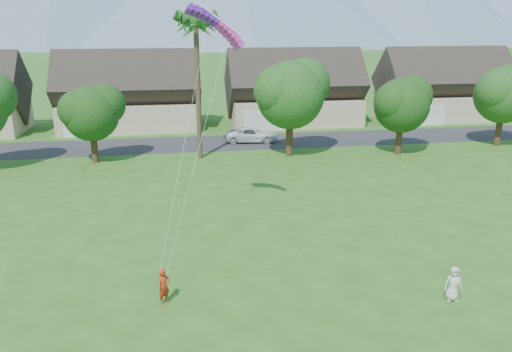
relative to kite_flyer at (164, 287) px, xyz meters
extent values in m
cube|color=#2D2D30|center=(4.87, 29.52, -0.79)|extent=(90.00, 7.00, 0.01)
imported|color=#B53014|center=(0.00, 0.00, 0.00)|extent=(0.69, 0.67, 1.60)
imported|color=silver|center=(12.29, -1.71, -0.02)|extent=(0.84, 0.63, 1.56)
imported|color=white|center=(8.34, 29.52, -0.07)|extent=(5.48, 2.97, 1.46)
cube|color=beige|center=(-4.13, 38.52, 0.70)|extent=(15.00, 8.00, 3.00)
cube|color=#382D28|center=(-4.13, 38.52, 3.99)|extent=(15.75, 8.15, 8.15)
cube|color=silver|center=(-8.33, 34.46, 0.30)|extent=(4.80, 0.12, 2.20)
cube|color=beige|center=(14.87, 38.52, 0.70)|extent=(15.00, 8.00, 3.00)
cube|color=#382D28|center=(14.87, 38.52, 3.99)|extent=(15.75, 8.15, 8.15)
cube|color=silver|center=(10.67, 34.46, 0.30)|extent=(4.80, 0.12, 2.20)
cube|color=beige|center=(33.87, 38.52, 0.70)|extent=(15.00, 8.00, 3.00)
cube|color=#382D28|center=(33.87, 38.52, 3.99)|extent=(15.75, 8.15, 8.15)
cube|color=silver|center=(29.67, 34.46, 0.30)|extent=(4.80, 0.12, 2.20)
cylinder|color=#47301C|center=(-6.13, 24.02, 0.29)|extent=(0.56, 0.56, 2.18)
sphere|color=#214916|center=(-6.13, 24.02, 3.42)|extent=(4.62, 4.62, 4.62)
cylinder|color=#47301C|center=(10.87, 23.52, 0.61)|extent=(0.62, 0.62, 2.82)
sphere|color=#214916|center=(10.87, 23.52, 4.66)|extent=(5.98, 5.98, 5.98)
cylinder|color=#47301C|center=(20.87, 22.52, 0.35)|extent=(0.58, 0.58, 2.30)
sphere|color=#214916|center=(20.87, 22.52, 3.67)|extent=(4.90, 4.90, 4.90)
cylinder|color=#47301C|center=(31.87, 24.02, 0.48)|extent=(0.60, 0.60, 2.56)
sphere|color=#214916|center=(31.87, 24.02, 4.16)|extent=(5.44, 5.44, 5.44)
cylinder|color=#4C3D26|center=(2.87, 24.02, 5.20)|extent=(0.44, 0.44, 12.00)
sphere|color=#286021|center=(2.87, 24.02, 11.50)|extent=(3.00, 3.00, 3.00)
cube|color=#6317B3|center=(2.36, 7.51, 10.69)|extent=(1.68, 1.03, 0.50)
cube|color=#E32ABC|center=(4.02, 7.51, 10.69)|extent=(1.68, 1.03, 0.50)
camera|label=1|loc=(0.81, -19.20, 10.68)|focal=35.00mm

